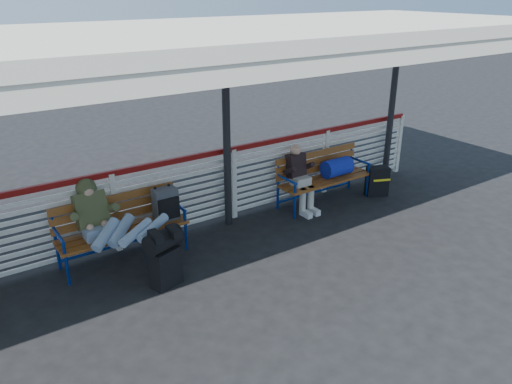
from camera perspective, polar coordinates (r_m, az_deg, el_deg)
ground at (r=6.19m, az=-9.14°, el=-13.60°), size 60.00×60.00×0.00m
fence at (r=7.42m, az=-15.83°, el=-1.88°), size 12.08×0.08×1.24m
canopy at (r=5.85m, az=-14.87°, el=16.14°), size 12.60×3.60×3.16m
luggage_stack at (r=6.51m, az=-10.41°, el=-7.16°), size 0.54×0.41×0.80m
bench_left at (r=7.26m, az=-13.59°, el=-2.71°), size 1.80×0.56×0.94m
bench_right at (r=8.95m, az=8.32°, el=2.48°), size 1.80×0.56×0.92m
traveler_man at (r=6.82m, az=-15.47°, el=-3.71°), size 0.94×1.54×0.77m
companion_person at (r=8.53m, az=5.06°, el=1.68°), size 0.32×0.66×1.15m
suitcase_side at (r=9.49m, az=13.67°, el=1.23°), size 0.45×0.37×0.55m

